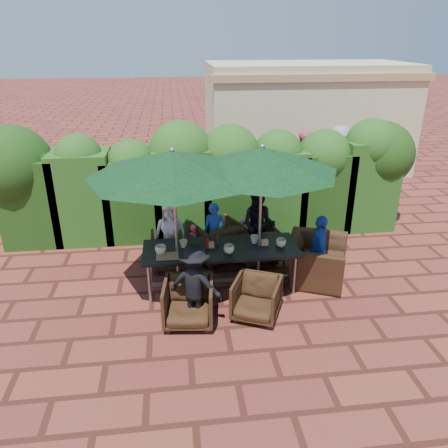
{
  "coord_description": "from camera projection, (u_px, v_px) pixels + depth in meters",
  "views": [
    {
      "loc": [
        -0.67,
        -6.35,
        3.98
      ],
      "look_at": [
        0.15,
        0.4,
        1.01
      ],
      "focal_mm": 35.0,
      "sensor_mm": 36.0,
      "label": 1
    }
  ],
  "objects": [
    {
      "name": "cup_a",
      "position": [
        161.0,
        250.0,
        6.96
      ],
      "size": [
        0.18,
        0.18,
        0.14
      ],
      "primitive_type": "imported",
      "color": "beige",
      "rests_on": "dining_table"
    },
    {
      "name": "dining_table",
      "position": [
        221.0,
        252.0,
        7.21
      ],
      "size": [
        2.55,
        0.9,
        0.75
      ],
      "color": "black",
      "rests_on": "ground"
    },
    {
      "name": "chair_near_right",
      "position": [
        256.0,
        297.0,
        6.57
      ],
      "size": [
        0.87,
        0.85,
        0.69
      ],
      "primitive_type": "imported",
      "rotation": [
        0.0,
        0.0,
        -0.43
      ],
      "color": "black",
      "rests_on": "ground"
    },
    {
      "name": "number_block_left",
      "position": [
        210.0,
        245.0,
        7.16
      ],
      "size": [
        0.12,
        0.06,
        0.1
      ],
      "primitive_type": "cube",
      "color": "tan",
      "rests_on": "dining_table"
    },
    {
      "name": "pedestrian_a",
      "position": [
        274.0,
        168.0,
        10.98
      ],
      "size": [
        1.75,
        1.01,
        1.77
      ],
      "primitive_type": "imported",
      "rotation": [
        0.0,
        0.0,
        2.87
      ],
      "color": "green",
      "rests_on": "ground"
    },
    {
      "name": "umbrella_left",
      "position": [
        173.0,
        164.0,
        6.45
      ],
      "size": [
        2.61,
        2.61,
        2.46
      ],
      "color": "gray",
      "rests_on": "ground"
    },
    {
      "name": "chair_far_mid",
      "position": [
        217.0,
        239.0,
        8.28
      ],
      "size": [
        1.03,
        1.01,
        0.82
      ],
      "primitive_type": "imported",
      "rotation": [
        0.0,
        0.0,
        3.55
      ],
      "color": "black",
      "rests_on": "ground"
    },
    {
      "name": "ketchup_bottle",
      "position": [
        207.0,
        244.0,
        7.12
      ],
      "size": [
        0.04,
        0.04,
        0.17
      ],
      "primitive_type": "cylinder",
      "color": "#B20C0A",
      "rests_on": "dining_table"
    },
    {
      "name": "cup_d",
      "position": [
        254.0,
        239.0,
        7.31
      ],
      "size": [
        0.14,
        0.14,
        0.13
      ],
      "primitive_type": "imported",
      "color": "beige",
      "rests_on": "dining_table"
    },
    {
      "name": "hedge_wall",
      "position": [
        204.0,
        175.0,
        9.02
      ],
      "size": [
        9.1,
        1.6,
        2.43
      ],
      "color": "#14330E",
      "rests_on": "ground"
    },
    {
      "name": "adult_end_right",
      "position": [
        319.0,
        250.0,
        7.41
      ],
      "size": [
        0.43,
        0.75,
        1.23
      ],
      "primitive_type": "imported",
      "rotation": [
        0.0,
        0.0,
        1.48
      ],
      "color": "#2150B5",
      "rests_on": "ground"
    },
    {
      "name": "chair_far_left",
      "position": [
        170.0,
        248.0,
        8.03
      ],
      "size": [
        0.69,
        0.65,
        0.71
      ],
      "primitive_type": "imported",
      "rotation": [
        0.0,
        0.0,
        3.16
      ],
      "color": "black",
      "rests_on": "ground"
    },
    {
      "name": "chair_near_left",
      "position": [
        189.0,
        300.0,
        6.43
      ],
      "size": [
        0.8,
        0.76,
        0.75
      ],
      "primitive_type": "imported",
      "rotation": [
        0.0,
        0.0,
        -0.11
      ],
      "color": "black",
      "rests_on": "ground"
    },
    {
      "name": "pedestrian_b",
      "position": [
        302.0,
        165.0,
        11.33
      ],
      "size": [
        0.96,
        0.83,
        1.71
      ],
      "primitive_type": "imported",
      "rotation": [
        0.0,
        0.0,
        3.62
      ],
      "color": "#F15579",
      "rests_on": "ground"
    },
    {
      "name": "chair_far_right",
      "position": [
        257.0,
        242.0,
        8.24
      ],
      "size": [
        0.85,
        0.81,
        0.74
      ],
      "primitive_type": "imported",
      "rotation": [
        0.0,
        0.0,
        3.36
      ],
      "color": "black",
      "rests_on": "ground"
    },
    {
      "name": "adult_far_right",
      "position": [
        259.0,
        225.0,
        8.22
      ],
      "size": [
        0.75,
        0.61,
        1.34
      ],
      "primitive_type": "imported",
      "rotation": [
        0.0,
        0.0,
        -0.4
      ],
      "color": "black",
      "rests_on": "ground"
    },
    {
      "name": "adult_near_left",
      "position": [
        195.0,
        284.0,
        6.36
      ],
      "size": [
        0.88,
        0.66,
        1.25
      ],
      "primitive_type": "imported",
      "rotation": [
        0.0,
        0.0,
        2.72
      ],
      "color": "black",
      "rests_on": "ground"
    },
    {
      "name": "child_left",
      "position": [
        195.0,
        244.0,
        8.16
      ],
      "size": [
        0.33,
        0.3,
        0.76
      ],
      "primitive_type": "imported",
      "rotation": [
        0.0,
        0.0,
        0.36
      ],
      "color": "#F15579",
      "rests_on": "ground"
    },
    {
      "name": "number_block_right",
      "position": [
        265.0,
        242.0,
        7.24
      ],
      "size": [
        0.12,
        0.06,
        0.1
      ],
      "primitive_type": "cube",
      "color": "tan",
      "rests_on": "dining_table"
    },
    {
      "name": "building",
      "position": [
        306.0,
        117.0,
        13.54
      ],
      "size": [
        6.2,
        3.08,
        3.2
      ],
      "color": "beige",
      "rests_on": "ground"
    },
    {
      "name": "umbrella_right",
      "position": [
        262.0,
        160.0,
        6.66
      ],
      "size": [
        2.4,
        2.4,
        2.46
      ],
      "color": "gray",
      "rests_on": "ground"
    },
    {
      "name": "pedestrian_c",
      "position": [
        338.0,
        161.0,
        11.46
      ],
      "size": [
        1.25,
        0.73,
        1.83
      ],
      "primitive_type": "imported",
      "rotation": [
        0.0,
        0.0,
        2.97
      ],
      "color": "gray",
      "rests_on": "ground"
    },
    {
      "name": "sauce_bottle",
      "position": [
        218.0,
        240.0,
        7.25
      ],
      "size": [
        0.04,
        0.04,
        0.17
      ],
      "primitive_type": "cylinder",
      "color": "#4C230C",
      "rests_on": "dining_table"
    },
    {
      "name": "adult_far_mid",
      "position": [
        215.0,
        233.0,
        8.13
      ],
      "size": [
        0.46,
        0.4,
        1.15
      ],
      "primitive_type": "imported",
      "rotation": [
        0.0,
        0.0,
        -0.16
      ],
      "color": "#2150B5",
      "rests_on": "ground"
    },
    {
      "name": "cup_c",
      "position": [
        229.0,
        249.0,
        6.98
      ],
      "size": [
        0.17,
        0.17,
        0.14
      ],
      "primitive_type": "imported",
      "color": "beige",
      "rests_on": "dining_table"
    },
    {
      "name": "child_right",
      "position": [
        243.0,
        238.0,
        8.4
      ],
      "size": [
        0.27,
        0.22,
        0.73
      ],
      "primitive_type": "imported",
      "rotation": [
        0.0,
        0.0,
        0.03
      ],
      "color": "#8A53B5",
      "rests_on": "ground"
    },
    {
      "name": "serving_tray",
      "position": [
        167.0,
        256.0,
        6.88
      ],
      "size": [
        0.35,
        0.25,
        0.02
      ],
      "primitive_type": "cube",
      "color": "olive",
      "rests_on": "dining_table"
    },
    {
      "name": "cup_b",
      "position": [
        184.0,
        244.0,
        7.17
      ],
      "size": [
        0.13,
        0.13,
        0.12
      ],
      "primitive_type": "imported",
      "color": "beige",
      "rests_on": "dining_table"
    },
    {
      "name": "cup_e",
      "position": [
        281.0,
        243.0,
        7.19
      ],
      "size": [
        0.17,
        0.17,
        0.13
      ],
      "primitive_type": "imported",
      "color": "beige",
      "rests_on": "dining_table"
    },
    {
      "name": "ground",
      "position": [
        218.0,
        288.0,
        7.44
      ],
      "size": [
        80.0,
        80.0,
        0.0
      ],
      "primitive_type": "plane",
      "color": "brown",
      "rests_on": "ground"
    },
    {
      "name": "adult_far_left",
      "position": [
        171.0,
        233.0,
        8.06
      ],
      "size": [
        0.65,
        0.44,
        1.21
      ],
      "primitive_type": "imported",
      "rotation": [
        0.0,
        0.0,
        -0.16
      ],
      "color": "silver",
      "rests_on": "ground"
    },
    {
      "name": "chair_end_right",
      "position": [
        316.0,
        254.0,
        7.54
      ],
      "size": [
        1.12,
        1.32,
        0.98
      ],
      "primitive_type": "imported",
      "rotation": [
        0.0,
        0.0,
        1.16
      ],
      "color": "black",
      "rests_on": "ground"
    }
  ]
}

